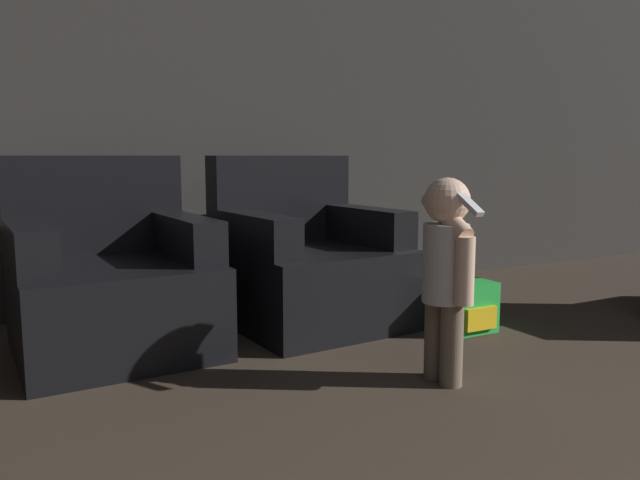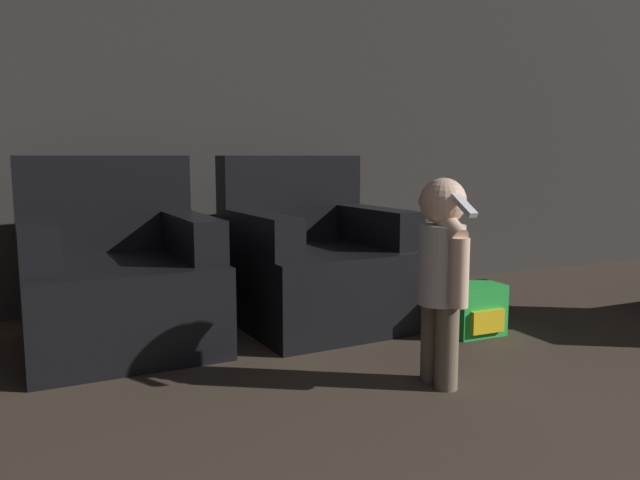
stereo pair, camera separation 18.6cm
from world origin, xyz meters
name	(u,v)px [view 1 (the left image)]	position (x,y,z in m)	size (l,w,h in m)	color
wall_back	(227,91)	(0.00, 4.50, 1.30)	(8.40, 0.05, 2.60)	#33302D
armchair_left	(111,283)	(-0.86, 3.76, 0.31)	(0.89, 0.92, 0.91)	black
armchair_right	(307,265)	(0.18, 3.76, 0.31)	(0.91, 0.94, 0.91)	black
person_toddler	(447,263)	(0.24, 2.67, 0.49)	(0.18, 0.33, 0.82)	brown
toy_backpack	(468,307)	(0.82, 3.19, 0.13)	(0.27, 0.21, 0.26)	green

